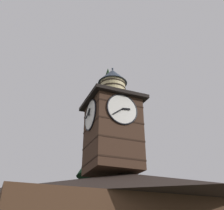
{
  "coord_description": "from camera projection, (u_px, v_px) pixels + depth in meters",
  "views": [
    {
      "loc": [
        6.94,
        15.19,
        2.13
      ],
      "look_at": [
        0.36,
        -0.52,
        10.86
      ],
      "focal_mm": 43.6,
      "sensor_mm": 36.0,
      "label": 1
    }
  ],
  "objects": [
    {
      "name": "clock_tower",
      "position": [
        112.0,
        125.0,
        18.92
      ],
      "size": [
        3.9,
        3.9,
        8.17
      ],
      "color": "#422B1E",
      "rests_on": "building_main"
    },
    {
      "name": "moon",
      "position": [
        114.0,
        185.0,
        62.33
      ],
      "size": [
        1.58,
        1.58,
        1.58
      ],
      "color": "silver"
    },
    {
      "name": "pine_tree_behind",
      "position": [
        107.0,
        171.0,
        23.02
      ],
      "size": [
        7.16,
        7.16,
        18.17
      ],
      "color": "#473323",
      "rests_on": "ground_plane"
    }
  ]
}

